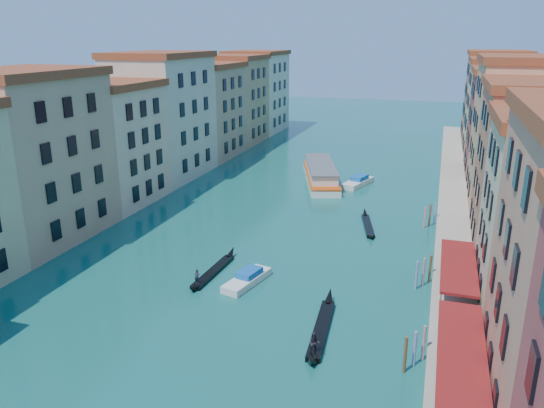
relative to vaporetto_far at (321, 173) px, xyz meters
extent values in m
cube|color=tan|center=(-26.75, -36.03, 8.15)|extent=(12.00, 17.00, 19.00)
cube|color=maroon|center=(-26.75, -36.03, 18.15)|extent=(12.80, 17.40, 1.00)
cube|color=#DDB68F|center=(-26.75, -20.53, 6.90)|extent=(12.00, 14.00, 16.50)
cube|color=maroon|center=(-26.75, -20.53, 15.65)|extent=(12.80, 14.40, 1.00)
cube|color=#C2B799|center=(-26.75, -4.53, 8.65)|extent=(12.00, 18.00, 20.00)
cube|color=maroon|center=(-26.75, -4.53, 19.15)|extent=(12.80, 18.40, 1.00)
cube|color=tan|center=(-26.75, 12.47, 7.40)|extent=(12.00, 16.00, 17.50)
cube|color=maroon|center=(-26.75, 12.47, 16.65)|extent=(12.80, 16.40, 1.00)
cube|color=tan|center=(-26.75, 27.97, 7.90)|extent=(12.00, 15.00, 18.50)
cube|color=maroon|center=(-26.75, 27.97, 17.65)|extent=(12.80, 15.40, 1.00)
cube|color=beige|center=(-26.75, 43.97, 8.15)|extent=(12.00, 17.00, 19.00)
cube|color=maroon|center=(-26.75, 43.97, 18.15)|extent=(12.80, 17.40, 1.00)
cube|color=#B46647|center=(29.25, -21.53, 7.65)|extent=(12.00, 16.00, 18.00)
cube|color=tan|center=(29.25, -4.53, 8.65)|extent=(12.00, 18.00, 20.00)
cube|color=maroon|center=(29.25, -4.53, 19.15)|extent=(12.80, 18.40, 1.00)
cube|color=#9A403B|center=(29.25, 11.97, 7.40)|extent=(12.00, 15.00, 17.50)
cube|color=maroon|center=(29.25, 11.97, 16.65)|extent=(12.80, 15.40, 1.00)
cube|color=#E3B883|center=(29.25, 27.47, 7.90)|extent=(12.00, 16.00, 18.50)
cube|color=maroon|center=(29.25, 27.47, 17.65)|extent=(12.80, 16.40, 1.00)
cube|color=#9E6C52|center=(29.25, 43.97, 8.40)|extent=(12.00, 17.00, 19.50)
cube|color=maroon|center=(29.25, 43.97, 18.65)|extent=(12.80, 17.40, 1.00)
cube|color=#AD9F8C|center=(21.25, -10.53, -0.85)|extent=(4.00, 140.00, 1.00)
cube|color=maroon|center=(21.45, -52.03, 1.65)|extent=(3.20, 15.30, 0.25)
cylinder|color=#5E5E61|center=(20.05, -46.93, 0.15)|extent=(0.12, 0.12, 3.00)
cube|color=maroon|center=(21.45, -36.53, 1.65)|extent=(3.20, 12.60, 0.25)
cylinder|color=#5E5E61|center=(20.05, -40.73, 0.15)|extent=(0.12, 0.12, 3.00)
cylinder|color=#5E5E61|center=(20.05, -32.33, 0.15)|extent=(0.12, 0.12, 3.00)
cylinder|color=#50301B|center=(17.75, -50.53, -0.05)|extent=(0.24, 0.24, 3.20)
cylinder|color=#50301B|center=(18.35, -49.53, -0.05)|extent=(0.24, 0.24, 3.20)
cylinder|color=#50301B|center=(18.95, -48.53, -0.05)|extent=(0.24, 0.24, 3.20)
cylinder|color=#50301B|center=(17.75, -36.53, -0.05)|extent=(0.24, 0.24, 3.20)
cylinder|color=#50301B|center=(18.35, -35.53, -0.05)|extent=(0.24, 0.24, 3.20)
cylinder|color=#50301B|center=(18.95, -34.53, -0.05)|extent=(0.24, 0.24, 3.20)
cylinder|color=#50301B|center=(17.75, -18.53, -0.05)|extent=(0.24, 0.24, 3.20)
cylinder|color=#50301B|center=(18.35, -17.53, -0.05)|extent=(0.24, 0.24, 3.20)
cylinder|color=#50301B|center=(18.95, -16.53, -0.05)|extent=(0.24, 0.24, 3.20)
cube|color=white|center=(0.00, 0.00, -0.75)|extent=(10.57, 20.60, 1.21)
cube|color=silver|center=(0.00, 0.00, 0.57)|extent=(8.84, 16.61, 1.61)
cube|color=#5E5E61|center=(0.00, 0.00, 1.52)|extent=(9.28, 17.18, 0.25)
cube|color=#D3470C|center=(0.00, 0.00, -0.19)|extent=(10.61, 20.62, 0.25)
cube|color=black|center=(-2.38, -39.27, -1.15)|extent=(1.33, 8.24, 0.41)
cone|color=black|center=(-2.20, -34.71, -0.80)|extent=(0.89, 1.86, 1.53)
cone|color=black|center=(-2.57, -43.83, -0.90)|extent=(0.88, 1.55, 1.35)
imported|color=#272735|center=(-2.52, -42.73, -0.20)|extent=(0.59, 0.40, 1.57)
cube|color=black|center=(10.77, -46.92, -1.13)|extent=(1.84, 9.29, 0.46)
cone|color=black|center=(10.37, -41.81, -0.74)|extent=(1.08, 2.13, 1.72)
cone|color=black|center=(11.17, -52.04, -0.84)|extent=(1.05, 1.77, 1.52)
imported|color=#27212A|center=(11.07, -50.81, -0.06)|extent=(0.91, 0.74, 1.77)
cube|color=black|center=(10.88, -20.45, -1.16)|extent=(2.78, 7.95, 0.40)
cone|color=black|center=(9.86, -16.15, -0.82)|extent=(1.18, 1.91, 1.48)
cone|color=black|center=(11.91, -24.74, -0.91)|extent=(1.11, 1.61, 1.31)
cube|color=white|center=(1.75, -40.41, -0.99)|extent=(3.36, 6.54, 0.72)
cube|color=#155CAB|center=(1.85, -39.97, -0.37)|extent=(2.18, 2.98, 0.63)
cube|color=silver|center=(6.45, -0.82, -0.93)|extent=(4.50, 7.80, 0.85)
cube|color=#155CAB|center=(6.61, -0.31, -0.18)|extent=(2.79, 3.62, 0.74)
camera|label=1|loc=(18.73, -85.08, 22.11)|focal=35.00mm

